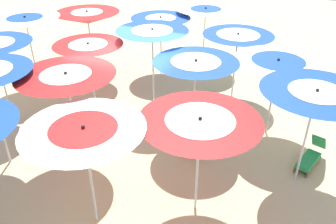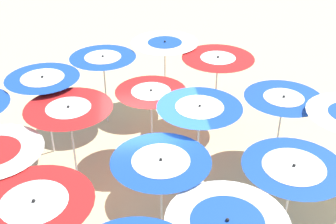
{
  "view_description": "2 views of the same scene",
  "coord_description": "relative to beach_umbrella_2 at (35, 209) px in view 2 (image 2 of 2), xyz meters",
  "views": [
    {
      "loc": [
        7.48,
        4.39,
        5.51
      ],
      "look_at": [
        0.83,
        1.49,
        1.17
      ],
      "focal_mm": 36.63,
      "sensor_mm": 36.0,
      "label": 1
    },
    {
      "loc": [
        0.67,
        9.32,
        7.85
      ],
      "look_at": [
        -0.56,
        -1.28,
        1.55
      ],
      "focal_mm": 47.14,
      "sensor_mm": 36.0,
      "label": 2
    }
  ],
  "objects": [
    {
      "name": "ground",
      "position": [
        -2.44,
        -2.83,
        -2.06
      ],
      "size": [
        38.26,
        38.26,
        0.04
      ],
      "primitive_type": "cube",
      "color": "beige"
    },
    {
      "name": "beach_umbrella_2",
      "position": [
        0.0,
        0.0,
        0.0
      ],
      "size": [
        2.29,
        2.29,
        2.28
      ],
      "color": "silver",
      "rests_on": "ground"
    },
    {
      "name": "beach_umbrella_4",
      "position": [
        0.41,
        -4.8,
        0.25
      ],
      "size": [
        2.06,
        2.06,
        2.55
      ],
      "color": "silver",
      "rests_on": "ground"
    },
    {
      "name": "beach_umbrella_5",
      "position": [
        -0.4,
        -3.28,
        0.14
      ],
      "size": [
        2.23,
        2.23,
        2.41
      ],
      "color": "silver",
      "rests_on": "ground"
    },
    {
      "name": "beach_umbrella_6",
      "position": [
        -2.49,
        -0.97,
        0.05
      ],
      "size": [
        2.16,
        2.16,
        2.3
      ],
      "color": "silver",
      "rests_on": "ground"
    },
    {
      "name": "beach_umbrella_8",
      "position": [
        -1.22,
        -6.36,
        0.17
      ],
      "size": [
        2.08,
        2.08,
        2.42
      ],
      "color": "silver",
      "rests_on": "ground"
    },
    {
      "name": "beach_umbrella_9",
      "position": [
        -2.55,
        -4.21,
        0.0
      ],
      "size": [
        1.99,
        1.99,
        2.26
      ],
      "color": "silver",
      "rests_on": "ground"
    },
    {
      "name": "beach_umbrella_10",
      "position": [
        -3.63,
        -2.71,
        0.27
      ],
      "size": [
        2.13,
        2.13,
        2.54
      ],
      "color": "silver",
      "rests_on": "ground"
    },
    {
      "name": "beach_umbrella_11",
      "position": [
        -5.27,
        -0.57,
        -0.07
      ],
      "size": [
        2.21,
        2.21,
        2.2
      ],
      "color": "silver",
      "rests_on": "ground"
    },
    {
      "name": "beach_umbrella_12",
      "position": [
        -3.25,
        -7.12,
        0.24
      ],
      "size": [
        2.23,
        2.23,
        2.52
      ],
      "color": "silver",
      "rests_on": "ground"
    },
    {
      "name": "beach_umbrella_13",
      "position": [
        -4.75,
        -5.76,
        0.18
      ],
      "size": [
        2.25,
        2.25,
        2.47
      ],
      "color": "silver",
      "rests_on": "ground"
    },
    {
      "name": "beach_umbrella_14",
      "position": [
        -6.12,
        -3.6,
        -0.11
      ],
      "size": [
        2.16,
        2.16,
        2.17
      ],
      "color": "silver",
      "rests_on": "ground"
    },
    {
      "name": "lounger_2",
      "position": [
        -6.78,
        -3.6,
        -1.84
      ],
      "size": [
        1.22,
        0.58,
        0.52
      ],
      "rotation": [
        0.0,
        0.0,
        6.06
      ],
      "color": "silver",
      "rests_on": "ground"
    },
    {
      "name": "beach_ball",
      "position": [
        -6.64,
        -7.04,
        -1.87
      ],
      "size": [
        0.32,
        0.32,
        0.32
      ],
      "primitive_type": "sphere",
      "color": "red",
      "rests_on": "ground"
    }
  ]
}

